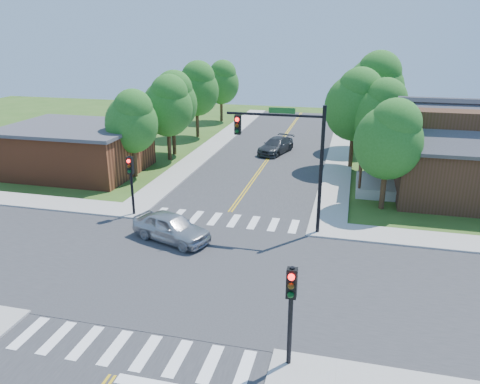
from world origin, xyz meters
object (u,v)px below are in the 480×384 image
(car_silver, at_px, (171,228))
(car_dgrey, at_px, (276,146))
(signal_mast_ne, at_px, (290,148))
(signal_pole_se, at_px, (291,299))
(signal_pole_nw, at_px, (131,175))
(house_ne, at_px, (476,150))

(car_silver, xyz_separation_m, car_dgrey, (2.30, 19.88, -0.08))
(signal_mast_ne, bearing_deg, car_dgrey, 101.93)
(signal_pole_se, distance_m, car_silver, 11.49)
(car_silver, bearing_deg, signal_mast_ne, -45.22)
(car_dgrey, bearing_deg, signal_pole_se, -63.56)
(signal_pole_se, bearing_deg, car_silver, 132.09)
(signal_pole_se, relative_size, signal_pole_nw, 1.00)
(signal_pole_se, relative_size, car_silver, 0.78)
(car_silver, bearing_deg, signal_pole_nw, 71.71)
(signal_mast_ne, distance_m, house_ne, 14.23)
(signal_pole_nw, bearing_deg, signal_mast_ne, 0.07)
(signal_pole_se, height_order, car_dgrey, signal_pole_se)
(signal_mast_ne, height_order, house_ne, signal_mast_ne)
(house_ne, relative_size, car_dgrey, 2.55)
(signal_mast_ne, relative_size, car_dgrey, 1.41)
(signal_pole_se, xyz_separation_m, house_ne, (9.51, 19.86, 0.67))
(house_ne, bearing_deg, car_silver, -146.21)
(car_dgrey, bearing_deg, car_silver, -80.77)
(car_silver, height_order, car_dgrey, car_silver)
(signal_pole_nw, xyz_separation_m, car_dgrey, (5.91, 17.09, -1.97))
(signal_mast_ne, distance_m, signal_pole_se, 11.55)
(car_dgrey, bearing_deg, signal_pole_nw, -93.22)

